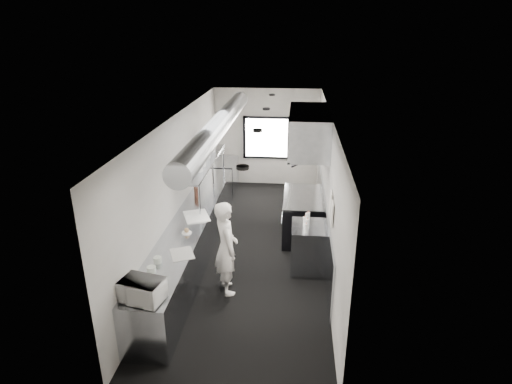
% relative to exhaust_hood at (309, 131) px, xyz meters
% --- Properties ---
extents(floor, '(3.00, 8.00, 0.01)m').
position_rel_exhaust_hood_xyz_m(floor, '(-1.10, -0.70, -2.39)').
color(floor, black).
rests_on(floor, ground).
extents(ceiling, '(3.00, 8.00, 0.01)m').
position_rel_exhaust_hood_xyz_m(ceiling, '(-1.10, -0.70, 0.41)').
color(ceiling, beige).
rests_on(ceiling, wall_back).
extents(wall_back, '(3.00, 0.02, 2.80)m').
position_rel_exhaust_hood_xyz_m(wall_back, '(-1.10, 3.30, -0.99)').
color(wall_back, silver).
rests_on(wall_back, floor).
extents(wall_front, '(3.00, 0.02, 2.80)m').
position_rel_exhaust_hood_xyz_m(wall_front, '(-1.10, -4.70, -0.99)').
color(wall_front, silver).
rests_on(wall_front, floor).
extents(wall_left, '(0.02, 8.00, 2.80)m').
position_rel_exhaust_hood_xyz_m(wall_left, '(-2.60, -0.70, -0.99)').
color(wall_left, silver).
rests_on(wall_left, floor).
extents(wall_right, '(0.02, 8.00, 2.80)m').
position_rel_exhaust_hood_xyz_m(wall_right, '(0.40, -0.70, -0.99)').
color(wall_right, silver).
rests_on(wall_right, floor).
extents(wall_cladding, '(0.03, 5.50, 1.10)m').
position_rel_exhaust_hood_xyz_m(wall_cladding, '(0.38, -0.40, -1.84)').
color(wall_cladding, '#969DA4').
rests_on(wall_cladding, wall_right).
extents(hvac_duct, '(0.40, 6.40, 0.40)m').
position_rel_exhaust_hood_xyz_m(hvac_duct, '(-1.80, -0.30, 0.16)').
color(hvac_duct, '#95999E').
rests_on(hvac_duct, ceiling).
extents(service_window, '(1.36, 0.05, 1.25)m').
position_rel_exhaust_hood_xyz_m(service_window, '(-1.10, 3.26, -0.99)').
color(service_window, white).
rests_on(service_window, wall_back).
extents(exhaust_hood, '(0.81, 2.20, 0.88)m').
position_rel_exhaust_hood_xyz_m(exhaust_hood, '(0.00, 0.00, 0.00)').
color(exhaust_hood, '#969DA4').
rests_on(exhaust_hood, ceiling).
extents(prep_counter, '(0.70, 6.00, 0.90)m').
position_rel_exhaust_hood_xyz_m(prep_counter, '(-2.25, -1.20, -1.94)').
color(prep_counter, '#969DA4').
rests_on(prep_counter, floor).
extents(pass_shelf, '(0.45, 3.00, 0.68)m').
position_rel_exhaust_hood_xyz_m(pass_shelf, '(-2.29, 0.30, -0.86)').
color(pass_shelf, '#969DA4').
rests_on(pass_shelf, prep_counter).
extents(range, '(0.88, 1.60, 0.94)m').
position_rel_exhaust_hood_xyz_m(range, '(-0.06, 0.00, -1.92)').
color(range, black).
rests_on(range, floor).
extents(bottle_station, '(0.65, 0.80, 0.90)m').
position_rel_exhaust_hood_xyz_m(bottle_station, '(0.05, -1.40, -1.94)').
color(bottle_station, '#969DA4').
rests_on(bottle_station, floor).
extents(far_work_table, '(0.70, 1.20, 0.90)m').
position_rel_exhaust_hood_xyz_m(far_work_table, '(-2.25, 2.50, -1.94)').
color(far_work_table, '#969DA4').
rests_on(far_work_table, floor).
extents(notice_sheet_a, '(0.02, 0.28, 0.38)m').
position_rel_exhaust_hood_xyz_m(notice_sheet_a, '(0.37, -1.90, -0.79)').
color(notice_sheet_a, white).
rests_on(notice_sheet_a, wall_right).
extents(notice_sheet_b, '(0.02, 0.28, 0.38)m').
position_rel_exhaust_hood_xyz_m(notice_sheet_b, '(0.37, -2.25, -0.84)').
color(notice_sheet_b, white).
rests_on(notice_sheet_b, wall_right).
extents(line_cook, '(0.62, 0.73, 1.70)m').
position_rel_exhaust_hood_xyz_m(line_cook, '(-1.38, -2.29, -1.54)').
color(line_cook, white).
rests_on(line_cook, floor).
extents(microwave, '(0.60, 0.51, 0.32)m').
position_rel_exhaust_hood_xyz_m(microwave, '(-2.26, -3.95, -1.33)').
color(microwave, white).
rests_on(microwave, prep_counter).
extents(deli_tub_a, '(0.17, 0.17, 0.10)m').
position_rel_exhaust_hood_xyz_m(deli_tub_a, '(-2.37, -3.26, -1.44)').
color(deli_tub_a, silver).
rests_on(deli_tub_a, prep_counter).
extents(deli_tub_b, '(0.14, 0.14, 0.09)m').
position_rel_exhaust_hood_xyz_m(deli_tub_b, '(-2.37, -2.96, -1.44)').
color(deli_tub_b, silver).
rests_on(deli_tub_b, prep_counter).
extents(newspaper, '(0.50, 0.55, 0.01)m').
position_rel_exhaust_hood_xyz_m(newspaper, '(-2.05, -2.67, -1.48)').
color(newspaper, white).
rests_on(newspaper, prep_counter).
extents(small_plate, '(0.20, 0.20, 0.02)m').
position_rel_exhaust_hood_xyz_m(small_plate, '(-2.16, -1.91, -1.48)').
color(small_plate, white).
rests_on(small_plate, prep_counter).
extents(pastry, '(0.09, 0.09, 0.09)m').
position_rel_exhaust_hood_xyz_m(pastry, '(-2.16, -1.91, -1.43)').
color(pastry, tan).
rests_on(pastry, small_plate).
extents(cutting_board, '(0.65, 0.73, 0.02)m').
position_rel_exhaust_hood_xyz_m(cutting_board, '(-2.15, -1.19, -1.48)').
color(cutting_board, white).
rests_on(cutting_board, prep_counter).
extents(knife_block, '(0.16, 0.21, 0.21)m').
position_rel_exhaust_hood_xyz_m(knife_block, '(-2.38, -0.14, -1.38)').
color(knife_block, brown).
rests_on(knife_block, prep_counter).
extents(plate_stack_a, '(0.28, 0.28, 0.28)m').
position_rel_exhaust_hood_xyz_m(plate_stack_a, '(-2.28, -0.38, -0.68)').
color(plate_stack_a, white).
rests_on(plate_stack_a, pass_shelf).
extents(plate_stack_b, '(0.28, 0.28, 0.29)m').
position_rel_exhaust_hood_xyz_m(plate_stack_b, '(-2.28, -0.02, -0.67)').
color(plate_stack_b, white).
rests_on(plate_stack_b, pass_shelf).
extents(plate_stack_c, '(0.26, 0.26, 0.31)m').
position_rel_exhaust_hood_xyz_m(plate_stack_c, '(-2.31, 0.61, -0.66)').
color(plate_stack_c, white).
rests_on(plate_stack_c, pass_shelf).
extents(plate_stack_d, '(0.35, 0.35, 0.41)m').
position_rel_exhaust_hood_xyz_m(plate_stack_d, '(-2.31, 1.13, -0.61)').
color(plate_stack_d, white).
rests_on(plate_stack_d, pass_shelf).
extents(squeeze_bottle_a, '(0.06, 0.06, 0.18)m').
position_rel_exhaust_hood_xyz_m(squeeze_bottle_a, '(-0.02, -1.69, -1.40)').
color(squeeze_bottle_a, white).
rests_on(squeeze_bottle_a, bottle_station).
extents(squeeze_bottle_b, '(0.07, 0.07, 0.20)m').
position_rel_exhaust_hood_xyz_m(squeeze_bottle_b, '(0.01, -1.52, -1.39)').
color(squeeze_bottle_b, white).
rests_on(squeeze_bottle_b, bottle_station).
extents(squeeze_bottle_c, '(0.07, 0.07, 0.19)m').
position_rel_exhaust_hood_xyz_m(squeeze_bottle_c, '(-0.03, -1.43, -1.39)').
color(squeeze_bottle_c, white).
rests_on(squeeze_bottle_c, bottle_station).
extents(squeeze_bottle_d, '(0.08, 0.08, 0.18)m').
position_rel_exhaust_hood_xyz_m(squeeze_bottle_d, '(0.01, -1.23, -1.40)').
color(squeeze_bottle_d, white).
rests_on(squeeze_bottle_d, bottle_station).
extents(squeeze_bottle_e, '(0.07, 0.07, 0.17)m').
position_rel_exhaust_hood_xyz_m(squeeze_bottle_e, '(0.04, -1.14, -1.40)').
color(squeeze_bottle_e, white).
rests_on(squeeze_bottle_e, bottle_station).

